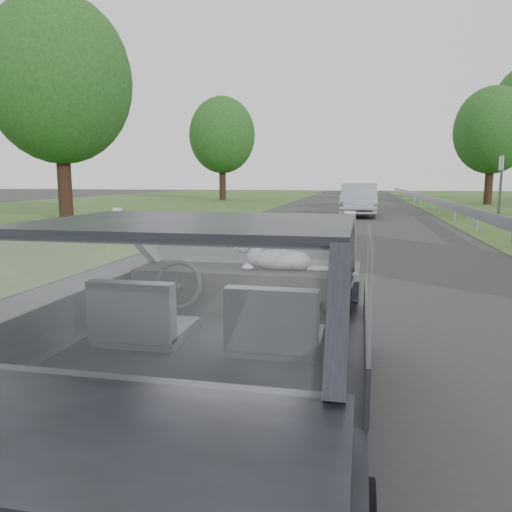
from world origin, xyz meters
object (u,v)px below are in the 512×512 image
at_px(subject_car, 220,329).
at_px(cat, 279,258).
at_px(highway_sign, 500,188).
at_px(other_car, 359,200).

bearing_deg(subject_car, cat, 66.61).
distance_m(cat, highway_sign, 19.22).
relative_size(subject_car, cat, 6.82).
xyz_separation_m(subject_car, highway_sign, (6.25, 18.89, 0.57)).
relative_size(subject_car, highway_sign, 1.54).
xyz_separation_m(subject_car, cat, (0.27, 0.63, 0.36)).
height_order(other_car, highway_sign, highway_sign).
height_order(subject_car, other_car, other_car).
height_order(subject_car, cat, subject_car).
relative_size(cat, other_car, 0.13).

